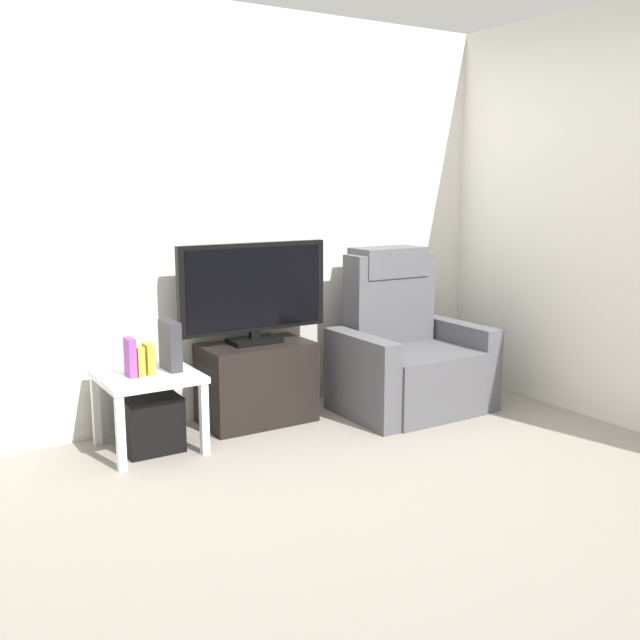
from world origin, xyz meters
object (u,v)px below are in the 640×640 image
Objects in this scene: book_leftmost at (130,357)px; book_middle at (139,361)px; tv_stand at (257,383)px; subwoofer_box at (150,422)px; television at (254,290)px; side_table at (148,385)px; game_console at (170,345)px; book_rightmost at (149,359)px; recliner_armchair at (406,354)px.

book_middle is (0.05, 0.00, -0.03)m from book_leftmost.
tv_stand is 0.76m from subwoofer_box.
television is 1.85× the size of side_table.
side_table is 1.89× the size of game_console.
side_table is 0.16m from book_rightmost.
television reaches higher than game_console.
side_table reaches higher than subwoofer_box.
tv_stand reaches higher than subwoofer_box.
tv_stand is 0.64× the size of recliner_armchair.
television is 1.15m from recliner_armchair.
tv_stand is at bearing 172.42° from recliner_armchair.
book_middle is 0.21m from game_console.
subwoofer_box is at bearing 11.31° from book_leftmost.
subwoofer_box is 0.46m from game_console.
tv_stand is 0.70m from game_console.
subwoofer_box is at bearing -171.42° from tv_stand.
side_table is at bearing 20.27° from book_middle.
book_leftmost is (-1.85, 0.12, 0.19)m from recliner_armchair.
tv_stand is at bearing 8.58° from subwoofer_box.
book_leftmost is at bearing -169.85° from television.
game_console is (0.14, 0.03, 0.06)m from book_rightmost.
recliner_armchair is at bearing -4.05° from book_rightmost.
recliner_armchair is 1.87m from book_leftmost.
subwoofer_box is at bearing 45.00° from side_table.
tv_stand is 0.86m from book_middle.
tv_stand is 0.77m from side_table.
book_middle is (-1.81, 0.12, 0.16)m from recliner_armchair.
recliner_armchair is at bearing -15.32° from television.
recliner_armchair reaches higher than book_leftmost.
tv_stand is at bearing 9.67° from game_console.
television is 0.88m from book_middle.
game_console is (-0.60, -0.10, 0.33)m from tv_stand.
book_middle is (-0.05, -0.02, 0.37)m from subwoofer_box.
game_console is (0.20, 0.03, 0.06)m from book_middle.
book_middle is at bearing -159.73° from subwoofer_box.
recliner_armchair reaches higher than book_middle.
book_leftmost reaches higher than side_table.
book_rightmost is 0.15m from game_console.
subwoofer_box is (0.00, 0.00, -0.22)m from side_table.
television is 3.50× the size of game_console.
game_console is (-0.60, -0.12, -0.26)m from television.
book_rightmost is at bearing -76.54° from side_table.
book_middle is 0.59× the size of game_console.
game_console is at bearing -170.33° from tv_stand.
game_console is (0.15, 0.01, 0.21)m from side_table.
game_console is at bearing 8.57° from book_middle.
side_table is 0.26m from game_console.
television is 3.13× the size of subwoofer_box.
recliner_armchair is 1.76m from side_table.
book_middle is at bearing -169.28° from television.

